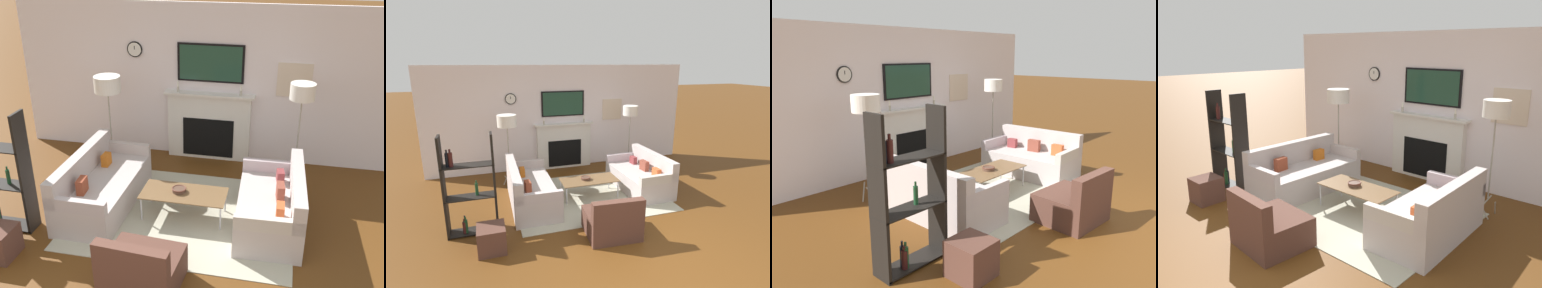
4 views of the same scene
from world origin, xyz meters
The scene contains 9 objects.
fireplace_wall centered at (0.00, 4.95, 1.23)m, with size 6.99×0.28×2.70m.
area_rug centered at (0.00, 2.91, 0.01)m, with size 3.10×2.39×0.01m.
couch_left centered at (-1.24, 2.91, 0.29)m, with size 0.85×1.90×0.81m.
couch_right centered at (1.25, 2.91, 0.29)m, with size 0.91×1.67×0.82m.
armchair centered at (-0.12, 1.37, 0.25)m, with size 0.89×0.80×0.73m.
coffee_table centered at (0.01, 2.87, 0.36)m, with size 1.19×0.55×0.38m.
decorative_bowl centered at (-0.06, 2.89, 0.42)m, with size 0.21×0.21×0.06m.
floor_lamp_left centered at (-1.52, 4.06, 1.49)m, with size 0.42×0.42×1.64m.
floor_lamp_right centered at (1.52, 4.06, 1.56)m, with size 0.37×0.37×1.72m.
Camera 1 is at (1.28, -2.40, 3.60)m, focal length 42.00 mm.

